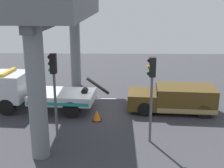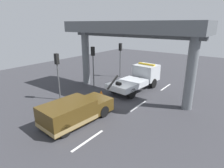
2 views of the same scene
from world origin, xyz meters
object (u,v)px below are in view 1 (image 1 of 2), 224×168
tow_truck_white (32,91)px  traffic_light_near (152,81)px  traffic_cone_orange (97,115)px  towed_van_green (175,99)px  traffic_light_far (54,79)px

tow_truck_white → traffic_light_near: bearing=148.8°
tow_truck_white → traffic_cone_orange: size_ratio=11.65×
tow_truck_white → towed_van_green: 8.84m
traffic_light_near → towed_van_green: bearing=-115.8°
tow_truck_white → traffic_light_far: bearing=119.6°
tow_truck_white → traffic_cone_orange: tow_truck_white is taller
tow_truck_white → towed_van_green: size_ratio=1.37×
towed_van_green → traffic_light_near: bearing=64.2°
towed_van_green → traffic_light_far: (6.47, 4.08, 2.34)m
towed_van_green → traffic_light_near: 5.06m
traffic_light_near → traffic_cone_orange: traffic_light_near is taller
traffic_light_far → traffic_cone_orange: (-1.77, -2.50, -2.82)m
towed_van_green → tow_truck_white: bearing=-0.4°
traffic_light_far → traffic_cone_orange: traffic_light_far is taller
towed_van_green → traffic_light_near: (1.97, 4.08, 2.24)m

